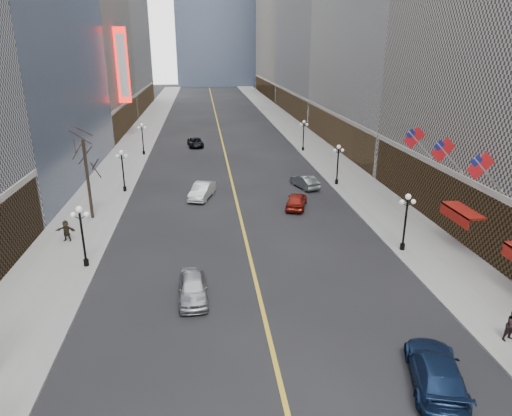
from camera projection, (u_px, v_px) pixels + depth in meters
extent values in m
cube|color=gray|center=(311.00, 145.00, 72.92)|extent=(6.00, 230.00, 0.15)
cube|color=gray|center=(132.00, 149.00, 69.85)|extent=(6.00, 230.00, 0.15)
cube|color=gold|center=(221.00, 136.00, 80.77)|extent=(0.25, 200.00, 0.02)
cube|color=brown|center=(495.00, 221.00, 34.18)|extent=(2.80, 41.00, 5.00)
cube|color=brown|center=(342.00, 131.00, 70.69)|extent=(2.80, 35.00, 5.00)
cube|color=#9A9B9D|center=(349.00, 3.00, 100.39)|extent=(26.00, 40.00, 48.00)
cube|color=brown|center=(295.00, 103.00, 106.26)|extent=(2.80, 39.00, 5.00)
cube|color=brown|center=(268.00, 87.00, 146.52)|extent=(2.80, 45.00, 5.00)
cube|color=brown|center=(119.00, 117.00, 84.44)|extent=(2.80, 29.00, 5.00)
cube|color=brown|center=(141.00, 98.00, 116.27)|extent=(2.80, 37.00, 5.00)
cylinder|color=black|center=(402.00, 247.00, 35.13)|extent=(0.36, 0.36, 0.50)
cylinder|color=black|center=(405.00, 225.00, 34.54)|extent=(0.16, 0.16, 4.00)
sphere|color=white|center=(408.00, 197.00, 33.78)|extent=(0.44, 0.44, 0.44)
sphere|color=white|center=(402.00, 202.00, 33.86)|extent=(0.36, 0.36, 0.36)
sphere|color=white|center=(413.00, 202.00, 33.96)|extent=(0.36, 0.36, 0.36)
cylinder|color=black|center=(337.00, 182.00, 51.98)|extent=(0.36, 0.36, 0.50)
cylinder|color=black|center=(338.00, 167.00, 51.39)|extent=(0.16, 0.16, 4.00)
sphere|color=white|center=(339.00, 147.00, 50.63)|extent=(0.44, 0.44, 0.44)
sphere|color=white|center=(335.00, 150.00, 50.71)|extent=(0.36, 0.36, 0.36)
sphere|color=white|center=(342.00, 150.00, 50.81)|extent=(0.36, 0.36, 0.36)
cylinder|color=black|center=(303.00, 149.00, 68.83)|extent=(0.36, 0.36, 0.50)
cylinder|color=black|center=(303.00, 137.00, 68.24)|extent=(0.16, 0.16, 4.00)
sphere|color=white|center=(304.00, 122.00, 67.48)|extent=(0.44, 0.44, 0.44)
sphere|color=white|center=(301.00, 125.00, 67.56)|extent=(0.36, 0.36, 0.36)
sphere|color=white|center=(307.00, 124.00, 67.66)|extent=(0.36, 0.36, 0.36)
cylinder|color=black|center=(86.00, 262.00, 32.54)|extent=(0.36, 0.36, 0.50)
cylinder|color=black|center=(83.00, 240.00, 31.95)|extent=(0.16, 0.16, 4.00)
sphere|color=white|center=(79.00, 209.00, 31.19)|extent=(0.44, 0.44, 0.44)
sphere|color=white|center=(73.00, 215.00, 31.27)|extent=(0.36, 0.36, 0.36)
sphere|color=white|center=(86.00, 214.00, 31.37)|extent=(0.36, 0.36, 0.36)
cylinder|color=black|center=(125.00, 189.00, 49.39)|extent=(0.36, 0.36, 0.50)
cylinder|color=black|center=(123.00, 173.00, 48.80)|extent=(0.16, 0.16, 4.00)
sphere|color=white|center=(121.00, 152.00, 48.04)|extent=(0.44, 0.44, 0.44)
sphere|color=white|center=(117.00, 156.00, 48.12)|extent=(0.36, 0.36, 0.36)
sphere|color=white|center=(126.00, 156.00, 48.22)|extent=(0.36, 0.36, 0.36)
cylinder|color=black|center=(144.00, 153.00, 66.24)|extent=(0.36, 0.36, 0.50)
cylinder|color=black|center=(143.00, 141.00, 65.65)|extent=(0.16, 0.16, 4.00)
sphere|color=white|center=(141.00, 125.00, 64.89)|extent=(0.44, 0.44, 0.44)
sphere|color=white|center=(138.00, 128.00, 64.97)|extent=(0.36, 0.36, 0.36)
sphere|color=white|center=(145.00, 127.00, 65.07)|extent=(0.36, 0.36, 0.36)
cylinder|color=#B2B2B7|center=(488.00, 175.00, 30.62)|extent=(2.49, 0.12, 2.49)
cube|color=red|center=(481.00, 166.00, 30.33)|extent=(1.94, 0.04, 1.94)
cube|color=navy|center=(477.00, 161.00, 30.18)|extent=(0.88, 0.06, 0.88)
cylinder|color=#B2B2B7|center=(450.00, 158.00, 35.30)|extent=(2.49, 0.12, 2.49)
cube|color=red|center=(443.00, 150.00, 35.01)|extent=(1.94, 0.04, 1.94)
cube|color=navy|center=(439.00, 146.00, 34.86)|extent=(0.88, 0.06, 0.88)
cylinder|color=#B2B2B7|center=(421.00, 145.00, 39.98)|extent=(2.49, 0.12, 2.49)
cube|color=red|center=(414.00, 138.00, 39.69)|extent=(1.94, 0.04, 1.94)
cube|color=navy|center=(411.00, 134.00, 39.54)|extent=(0.88, 0.06, 0.88)
cube|color=maroon|center=(463.00, 210.00, 34.69)|extent=(1.40, 4.00, 0.15)
cube|color=maroon|center=(454.00, 215.00, 34.75)|extent=(0.10, 4.00, 0.90)
cube|color=red|center=(122.00, 66.00, 75.02)|extent=(2.00, 0.50, 12.00)
cube|color=white|center=(123.00, 66.00, 75.03)|extent=(1.40, 0.55, 10.00)
cylinder|color=#2D231C|center=(88.00, 180.00, 40.59)|extent=(0.28, 0.28, 7.20)
imported|color=#9FA1A6|center=(193.00, 288.00, 28.39)|extent=(1.99, 4.60, 1.54)
imported|color=#B8B8BB|center=(202.00, 191.00, 47.40)|extent=(3.03, 5.11, 1.59)
imported|color=black|center=(196.00, 142.00, 72.00)|extent=(2.80, 5.04, 1.33)
imported|color=#132448|center=(436.00, 371.00, 21.05)|extent=(3.74, 5.97, 1.61)
imported|color=maroon|center=(297.00, 200.00, 44.57)|extent=(3.08, 4.80, 1.52)
imported|color=#545A5D|center=(305.00, 181.00, 50.95)|extent=(2.76, 4.68, 1.46)
imported|color=#2C2318|center=(66.00, 231.00, 36.52)|extent=(1.68, 0.72, 1.75)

